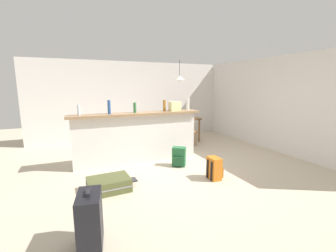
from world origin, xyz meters
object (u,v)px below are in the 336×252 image
(dining_chair_near_partition, at_px, (187,128))
(pendant_lamp, at_px, (179,78))
(bottle_white, at_px, (188,104))
(dining_table, at_px, (180,121))
(grocery_bag, at_px, (175,106))
(bottle_clear, at_px, (79,110))
(backpack_orange, at_px, (214,169))
(backpack_green, at_px, (179,157))
(bottle_amber, at_px, (164,106))
(bottle_blue, at_px, (109,107))
(suitcase_flat_olive, at_px, (109,184))
(suitcase_upright_black, at_px, (90,220))
(bottle_green, at_px, (135,108))

(dining_chair_near_partition, relative_size, pendant_lamp, 1.44)
(bottle_white, bearing_deg, dining_table, 70.54)
(grocery_bag, distance_m, dining_chair_near_partition, 1.45)
(bottle_clear, height_order, backpack_orange, bottle_clear)
(grocery_bag, height_order, backpack_green, grocery_bag)
(bottle_clear, relative_size, dining_table, 0.20)
(dining_table, bearing_deg, dining_chair_near_partition, -94.89)
(pendant_lamp, bearing_deg, bottle_amber, -127.33)
(bottle_clear, relative_size, backpack_orange, 0.52)
(grocery_bag, height_order, dining_table, grocery_bag)
(backpack_orange, bearing_deg, bottle_white, 82.27)
(bottle_blue, height_order, bottle_amber, bottle_blue)
(bottle_amber, bearing_deg, backpack_green, -82.68)
(bottle_clear, distance_m, backpack_orange, 2.93)
(bottle_white, height_order, suitcase_flat_olive, bottle_white)
(dining_table, bearing_deg, backpack_green, -116.70)
(bottle_blue, xyz_separation_m, bottle_white, (1.87, -0.03, 0.00))
(suitcase_flat_olive, xyz_separation_m, backpack_orange, (1.91, -0.28, 0.09))
(bottle_white, relative_size, suitcase_upright_black, 0.44)
(pendant_lamp, relative_size, suitcase_upright_black, 0.96)
(bottle_clear, distance_m, suitcase_upright_black, 2.73)
(bottle_clear, bearing_deg, backpack_orange, -33.67)
(suitcase_flat_olive, bearing_deg, dining_chair_near_partition, 39.46)
(bottle_green, distance_m, bottle_white, 1.32)
(bottle_white, distance_m, backpack_green, 1.34)
(bottle_blue, bearing_deg, suitcase_flat_olive, -101.06)
(bottle_amber, xyz_separation_m, bottle_white, (0.60, -0.05, 0.02))
(dining_chair_near_partition, bearing_deg, bottle_amber, -140.70)
(pendant_lamp, distance_m, backpack_green, 2.87)
(dining_table, relative_size, suitcase_upright_black, 1.64)
(bottle_green, bearing_deg, grocery_bag, -1.73)
(pendant_lamp, relative_size, suitcase_flat_olive, 0.76)
(suitcase_flat_olive, height_order, backpack_green, backpack_green)
(bottle_white, bearing_deg, suitcase_upright_black, -134.67)
(bottle_blue, relative_size, grocery_bag, 1.12)
(backpack_orange, bearing_deg, dining_chair_near_partition, 74.39)
(suitcase_flat_olive, height_order, suitcase_upright_black, suitcase_upright_black)
(bottle_blue, distance_m, suitcase_flat_olive, 1.72)
(dining_chair_near_partition, height_order, suitcase_upright_black, dining_chair_near_partition)
(dining_chair_near_partition, distance_m, suitcase_flat_olive, 3.37)
(pendant_lamp, bearing_deg, bottle_white, -107.75)
(dining_table, distance_m, dining_chair_near_partition, 0.56)
(backpack_green, bearing_deg, suitcase_upright_black, -135.65)
(bottle_green, distance_m, grocery_bag, 0.97)
(bottle_amber, relative_size, pendant_lamp, 0.40)
(dining_chair_near_partition, bearing_deg, bottle_clear, -163.13)
(dining_table, height_order, backpack_orange, dining_table)
(bottle_amber, distance_m, suitcase_upright_black, 3.35)
(bottle_amber, distance_m, bottle_white, 0.60)
(bottle_white, distance_m, pendant_lamp, 1.66)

